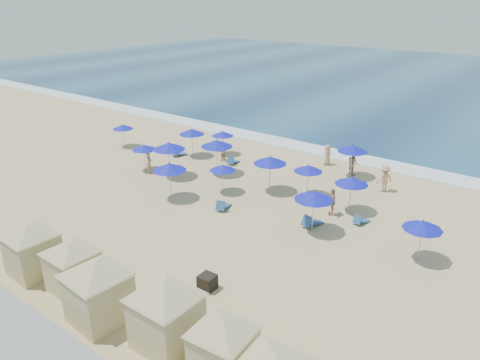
{
  "coord_description": "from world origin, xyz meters",
  "views": [
    {
      "loc": [
        16.38,
        -18.94,
        12.61
      ],
      "look_at": [
        -0.58,
        3.0,
        1.51
      ],
      "focal_mm": 35.0,
      "sensor_mm": 36.0,
      "label": 1
    }
  ],
  "objects_px": {
    "umbrella_2": "(192,132)",
    "umbrella_6": "(223,168)",
    "umbrella_5": "(217,143)",
    "umbrella_8": "(314,196)",
    "cabana_4": "(223,341)",
    "umbrella_12": "(270,160)",
    "trash_bin": "(207,282)",
    "beachgoer_3": "(385,178)",
    "umbrella_11": "(423,225)",
    "beachgoer_5": "(353,163)",
    "cabana_2": "(97,285)",
    "umbrella_4": "(223,134)",
    "cabana_0": "(31,243)",
    "umbrella_9": "(353,148)",
    "umbrella_13": "(169,167)",
    "umbrella_10": "(352,181)",
    "beachgoer_4": "(327,155)",
    "umbrella_1": "(144,147)",
    "umbrella_3": "(169,146)",
    "umbrella_7": "(308,168)",
    "umbrella_0": "(123,127)",
    "cabana_3": "(166,308)",
    "beachgoer_2": "(332,202)",
    "beachgoer_0": "(149,163)",
    "cabana_1": "(72,260)",
    "beachgoer_1": "(222,151)"
  },
  "relations": [
    {
      "from": "umbrella_13",
      "to": "cabana_2",
      "type": "bearing_deg",
      "value": -57.83
    },
    {
      "from": "cabana_2",
      "to": "beachgoer_4",
      "type": "xyz_separation_m",
      "value": [
        -1.55,
        22.64,
        -0.87
      ]
    },
    {
      "from": "umbrella_7",
      "to": "umbrella_13",
      "type": "bearing_deg",
      "value": -139.0
    },
    {
      "from": "umbrella_3",
      "to": "umbrella_6",
      "type": "distance_m",
      "value": 4.96
    },
    {
      "from": "cabana_1",
      "to": "cabana_3",
      "type": "distance_m",
      "value": 5.98
    },
    {
      "from": "umbrella_9",
      "to": "umbrella_13",
      "type": "xyz_separation_m",
      "value": [
        -7.65,
        -10.88,
        0.02
      ]
    },
    {
      "from": "umbrella_3",
      "to": "umbrella_5",
      "type": "xyz_separation_m",
      "value": [
        2.34,
        2.59,
        0.01
      ]
    },
    {
      "from": "umbrella_8",
      "to": "beachgoer_4",
      "type": "height_order",
      "value": "umbrella_8"
    },
    {
      "from": "cabana_3",
      "to": "beachgoer_2",
      "type": "bearing_deg",
      "value": 91.34
    },
    {
      "from": "umbrella_7",
      "to": "umbrella_2",
      "type": "bearing_deg",
      "value": 173.73
    },
    {
      "from": "umbrella_12",
      "to": "beachgoer_3",
      "type": "xyz_separation_m",
      "value": [
        6.17,
        4.79,
        -1.33
      ]
    },
    {
      "from": "umbrella_4",
      "to": "cabana_2",
      "type": "bearing_deg",
      "value": -63.66
    },
    {
      "from": "umbrella_6",
      "to": "umbrella_8",
      "type": "xyz_separation_m",
      "value": [
        7.61,
        -1.26,
        0.44
      ]
    },
    {
      "from": "umbrella_1",
      "to": "cabana_4",
      "type": "bearing_deg",
      "value": -34.47
    },
    {
      "from": "umbrella_8",
      "to": "umbrella_4",
      "type": "bearing_deg",
      "value": 149.7
    },
    {
      "from": "cabana_0",
      "to": "umbrella_7",
      "type": "xyz_separation_m",
      "value": [
        5.64,
        16.23,
        0.29
      ]
    },
    {
      "from": "umbrella_0",
      "to": "umbrella_10",
      "type": "relative_size",
      "value": 0.88
    },
    {
      "from": "umbrella_13",
      "to": "cabana_0",
      "type": "bearing_deg",
      "value": -83.31
    },
    {
      "from": "umbrella_5",
      "to": "umbrella_8",
      "type": "height_order",
      "value": "umbrella_5"
    },
    {
      "from": "cabana_0",
      "to": "beachgoer_5",
      "type": "bearing_deg",
      "value": 73.8
    },
    {
      "from": "umbrella_4",
      "to": "beachgoer_3",
      "type": "height_order",
      "value": "umbrella_4"
    },
    {
      "from": "umbrella_2",
      "to": "umbrella_5",
      "type": "height_order",
      "value": "umbrella_5"
    },
    {
      "from": "umbrella_5",
      "to": "umbrella_8",
      "type": "distance_m",
      "value": 10.85
    },
    {
      "from": "umbrella_6",
      "to": "beachgoer_3",
      "type": "xyz_separation_m",
      "value": [
        8.58,
        6.86,
        -0.86
      ]
    },
    {
      "from": "umbrella_13",
      "to": "umbrella_8",
      "type": "bearing_deg",
      "value": 9.64
    },
    {
      "from": "umbrella_8",
      "to": "umbrella_12",
      "type": "bearing_deg",
      "value": 147.41
    },
    {
      "from": "cabana_2",
      "to": "umbrella_4",
      "type": "height_order",
      "value": "cabana_2"
    },
    {
      "from": "umbrella_2",
      "to": "beachgoer_3",
      "type": "xyz_separation_m",
      "value": [
        15.46,
        2.53,
        -1.18
      ]
    },
    {
      "from": "cabana_2",
      "to": "beachgoer_0",
      "type": "distance_m",
      "value": 17.07
    },
    {
      "from": "cabana_4",
      "to": "umbrella_4",
      "type": "height_order",
      "value": "cabana_4"
    },
    {
      "from": "cabana_4",
      "to": "umbrella_11",
      "type": "height_order",
      "value": "cabana_4"
    },
    {
      "from": "umbrella_4",
      "to": "umbrella_9",
      "type": "distance_m",
      "value": 10.89
    },
    {
      "from": "umbrella_11",
      "to": "umbrella_10",
      "type": "bearing_deg",
      "value": 149.29
    },
    {
      "from": "cabana_2",
      "to": "umbrella_8",
      "type": "height_order",
      "value": "cabana_2"
    },
    {
      "from": "trash_bin",
      "to": "beachgoer_3",
      "type": "xyz_separation_m",
      "value": [
        1.96,
        15.97,
        0.56
      ]
    },
    {
      "from": "beachgoer_4",
      "to": "beachgoer_1",
      "type": "bearing_deg",
      "value": 104.79
    },
    {
      "from": "umbrella_0",
      "to": "umbrella_9",
      "type": "height_order",
      "value": "umbrella_9"
    },
    {
      "from": "cabana_2",
      "to": "beachgoer_5",
      "type": "bearing_deg",
      "value": 87.64
    },
    {
      "from": "trash_bin",
      "to": "cabana_4",
      "type": "xyz_separation_m",
      "value": [
        3.89,
        -3.54,
        1.13
      ]
    },
    {
      "from": "umbrella_6",
      "to": "umbrella_10",
      "type": "relative_size",
      "value": 0.87
    },
    {
      "from": "umbrella_11",
      "to": "beachgoer_5",
      "type": "height_order",
      "value": "umbrella_11"
    },
    {
      "from": "trash_bin",
      "to": "cabana_4",
      "type": "height_order",
      "value": "cabana_4"
    },
    {
      "from": "beachgoer_3",
      "to": "umbrella_7",
      "type": "bearing_deg",
      "value": -10.76
    },
    {
      "from": "cabana_2",
      "to": "umbrella_1",
      "type": "distance_m",
      "value": 17.72
    },
    {
      "from": "umbrella_2",
      "to": "umbrella_6",
      "type": "relative_size",
      "value": 1.18
    },
    {
      "from": "beachgoer_4",
      "to": "cabana_1",
      "type": "bearing_deg",
      "value": 160.82
    },
    {
      "from": "umbrella_5",
      "to": "umbrella_4",
      "type": "bearing_deg",
      "value": 124.36
    },
    {
      "from": "cabana_0",
      "to": "beachgoer_5",
      "type": "xyz_separation_m",
      "value": [
        6.32,
        21.74,
        -0.74
      ]
    },
    {
      "from": "cabana_4",
      "to": "umbrella_12",
      "type": "height_order",
      "value": "cabana_4"
    },
    {
      "from": "cabana_0",
      "to": "cabana_2",
      "type": "distance_m",
      "value": 5.41
    }
  ]
}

